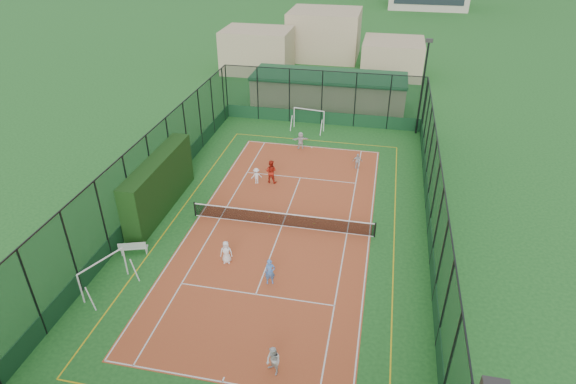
% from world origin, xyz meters
% --- Properties ---
extents(ground, '(300.00, 300.00, 0.00)m').
position_xyz_m(ground, '(0.00, 0.00, 0.00)').
color(ground, '#1D5520').
rests_on(ground, ground).
extents(court_slab, '(11.17, 23.97, 0.01)m').
position_xyz_m(court_slab, '(0.00, 0.00, 0.01)').
color(court_slab, '#B04027').
rests_on(court_slab, ground).
extents(tennis_net, '(11.67, 0.12, 1.06)m').
position_xyz_m(tennis_net, '(0.00, 0.00, 0.53)').
color(tennis_net, black).
rests_on(tennis_net, ground).
extents(perimeter_fence, '(18.12, 34.12, 5.00)m').
position_xyz_m(perimeter_fence, '(0.00, 0.00, 2.50)').
color(perimeter_fence, black).
rests_on(perimeter_fence, ground).
extents(floodlight_ne, '(0.60, 0.26, 8.25)m').
position_xyz_m(floodlight_ne, '(8.60, 16.60, 4.12)').
color(floodlight_ne, black).
rests_on(floodlight_ne, ground).
extents(clubhouse, '(15.20, 7.20, 3.15)m').
position_xyz_m(clubhouse, '(0.00, 22.00, 1.57)').
color(clubhouse, tan).
rests_on(clubhouse, ground).
extents(hedge_left, '(1.24, 8.26, 3.61)m').
position_xyz_m(hedge_left, '(-8.30, 0.48, 1.81)').
color(hedge_left, black).
rests_on(hedge_left, ground).
extents(white_bench, '(1.63, 0.91, 0.88)m').
position_xyz_m(white_bench, '(-7.80, -4.48, 0.44)').
color(white_bench, white).
rests_on(white_bench, ground).
extents(futsal_goal_near, '(2.89, 1.89, 1.81)m').
position_xyz_m(futsal_goal_near, '(-7.86, -7.50, 0.90)').
color(futsal_goal_near, white).
rests_on(futsal_goal_near, ground).
extents(futsal_goal_far, '(3.00, 1.29, 1.87)m').
position_xyz_m(futsal_goal_far, '(-0.92, 15.55, 0.94)').
color(futsal_goal_far, white).
rests_on(futsal_goal_far, ground).
extents(child_near_left, '(0.76, 0.57, 1.40)m').
position_xyz_m(child_near_left, '(-2.29, -4.16, 0.71)').
color(child_near_left, white).
rests_on(child_near_left, court_slab).
extents(child_near_mid, '(0.64, 0.53, 1.52)m').
position_xyz_m(child_near_mid, '(0.53, -5.37, 0.77)').
color(child_near_mid, '#4D85DB').
rests_on(child_near_mid, court_slab).
extents(child_near_right, '(0.90, 0.88, 1.46)m').
position_xyz_m(child_near_right, '(2.02, -10.97, 0.74)').
color(child_near_right, silver).
rests_on(child_near_right, court_slab).
extents(child_far_left, '(0.91, 0.76, 1.23)m').
position_xyz_m(child_far_left, '(-2.96, 4.94, 0.63)').
color(child_far_left, white).
rests_on(child_far_left, court_slab).
extents(child_far_right, '(0.75, 0.36, 1.24)m').
position_xyz_m(child_far_right, '(4.02, 8.75, 0.63)').
color(child_far_right, silver).
rests_on(child_far_right, court_slab).
extents(child_far_back, '(1.41, 0.82, 1.44)m').
position_xyz_m(child_far_back, '(-0.90, 11.41, 0.73)').
color(child_far_back, silver).
rests_on(child_far_back, court_slab).
extents(coach, '(0.91, 0.74, 1.76)m').
position_xyz_m(coach, '(-1.98, 5.33, 0.89)').
color(coach, '#AE2012').
rests_on(coach, court_slab).
extents(tennis_balls, '(3.14, 0.69, 0.07)m').
position_xyz_m(tennis_balls, '(0.99, 0.89, 0.04)').
color(tennis_balls, '#CCE033').
rests_on(tennis_balls, court_slab).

